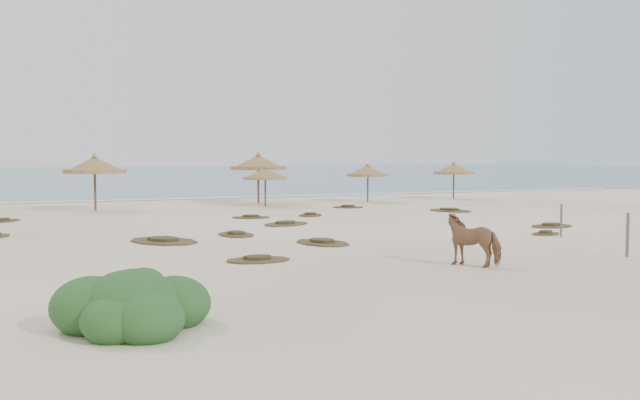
% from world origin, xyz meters
% --- Properties ---
extents(ground, '(160.00, 160.00, 0.00)m').
position_xyz_m(ground, '(0.00, 0.00, 0.00)').
color(ground, '#F8E9CC').
rests_on(ground, ground).
extents(ocean, '(200.00, 100.00, 0.01)m').
position_xyz_m(ocean, '(0.00, 75.00, 0.00)').
color(ocean, '#2C5F84').
rests_on(ocean, ground).
extents(foam_line, '(70.00, 0.60, 0.01)m').
position_xyz_m(foam_line, '(0.00, 26.00, 0.00)').
color(foam_line, white).
rests_on(foam_line, ground).
extents(palapa_2, '(3.58, 3.58, 3.12)m').
position_xyz_m(palapa_2, '(-7.16, 18.35, 2.42)').
color(palapa_2, brown).
rests_on(palapa_2, ground).
extents(palapa_3, '(3.37, 3.37, 2.42)m').
position_xyz_m(palapa_3, '(2.23, 17.67, 1.88)').
color(palapa_3, brown).
rests_on(palapa_3, ground).
extents(palapa_4, '(3.61, 3.61, 3.19)m').
position_xyz_m(palapa_4, '(2.57, 20.19, 2.47)').
color(palapa_4, brown).
rests_on(palapa_4, ground).
extents(palapa_5, '(3.10, 3.10, 2.48)m').
position_xyz_m(palapa_5, '(9.36, 18.84, 1.93)').
color(palapa_5, brown).
rests_on(palapa_5, ground).
extents(palapa_6, '(2.89, 2.89, 2.56)m').
position_xyz_m(palapa_6, '(15.85, 19.15, 1.98)').
color(palapa_6, brown).
rests_on(palapa_6, ground).
extents(horse, '(1.64, 1.85, 1.45)m').
position_xyz_m(horse, '(1.46, -4.80, 0.73)').
color(horse, '#996645').
rests_on(horse, ground).
extents(fence_post_near, '(0.13, 0.13, 1.35)m').
position_xyz_m(fence_post_near, '(6.74, -5.17, 0.68)').
color(fence_post_near, '#625749').
rests_on(fence_post_near, ground).
extents(fence_post_far, '(0.10, 0.10, 1.23)m').
position_xyz_m(fence_post_far, '(8.32, -0.33, 0.62)').
color(fence_post_far, '#625749').
rests_on(fence_post_far, ground).
extents(bush, '(2.90, 2.55, 1.30)m').
position_xyz_m(bush, '(-8.43, -8.78, 0.43)').
color(bush, '#2D5926').
rests_on(bush, ground).
extents(scrub_1, '(3.11, 3.44, 0.16)m').
position_xyz_m(scrub_1, '(-5.89, 3.61, 0.05)').
color(scrub_1, '#4F3E23').
rests_on(scrub_1, ground).
extents(scrub_2, '(1.47, 2.06, 0.16)m').
position_xyz_m(scrub_2, '(-3.00, 4.54, 0.05)').
color(scrub_2, '#4F3E23').
rests_on(scrub_2, ground).
extents(scrub_3, '(2.73, 2.37, 0.16)m').
position_xyz_m(scrub_3, '(0.04, 7.57, 0.05)').
color(scrub_3, '#4F3E23').
rests_on(scrub_3, ground).
extents(scrub_4, '(2.16, 1.56, 0.16)m').
position_xyz_m(scrub_4, '(10.31, 2.60, 0.05)').
color(scrub_4, '#4F3E23').
rests_on(scrub_4, ground).
extents(scrub_5, '(2.40, 2.95, 0.16)m').
position_xyz_m(scrub_5, '(10.48, 10.94, 0.05)').
color(scrub_5, '#4F3E23').
rests_on(scrub_5, ground).
extents(scrub_6, '(2.24, 2.30, 0.16)m').
position_xyz_m(scrub_6, '(-11.62, 13.62, 0.05)').
color(scrub_6, '#4F3E23').
rests_on(scrub_6, ground).
extents(scrub_7, '(1.83, 2.08, 0.16)m').
position_xyz_m(scrub_7, '(2.56, 11.17, 0.05)').
color(scrub_7, '#4F3E23').
rests_on(scrub_7, ground).
extents(scrub_9, '(2.11, 2.66, 0.16)m').
position_xyz_m(scrub_9, '(-0.81, 1.12, 0.05)').
color(scrub_9, '#4F3E23').
rests_on(scrub_9, ground).
extents(scrub_10, '(2.07, 1.78, 0.16)m').
position_xyz_m(scrub_10, '(6.31, 15.04, 0.05)').
color(scrub_10, '#4F3E23').
rests_on(scrub_10, ground).
extents(scrub_11, '(1.99, 1.34, 0.16)m').
position_xyz_m(scrub_11, '(-4.03, -1.83, 0.05)').
color(scrub_11, '#4F3E23').
rests_on(scrub_11, ground).
extents(scrub_12, '(1.54, 1.24, 0.16)m').
position_xyz_m(scrub_12, '(8.23, 0.43, 0.05)').
color(scrub_12, '#4F3E23').
rests_on(scrub_12, ground).
extents(scrub_13, '(2.07, 1.63, 0.16)m').
position_xyz_m(scrub_13, '(-0.53, 11.10, 0.05)').
color(scrub_13, '#4F3E23').
rests_on(scrub_13, ground).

